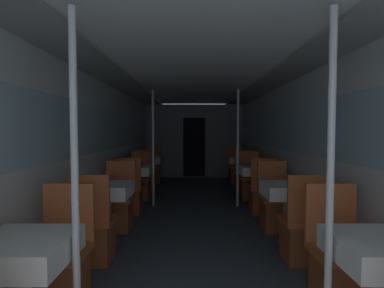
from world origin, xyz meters
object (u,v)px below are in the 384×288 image
Objects in this scene: dining_table_left_1 at (107,193)px; dining_table_left_2 at (135,172)px; chair_right_near_1 at (301,234)px; chair_right_far_2 at (249,185)px; dining_table_right_3 at (239,161)px; support_pole_right_2 at (237,148)px; chair_right_far_3 at (236,172)px; chair_left_far_1 at (118,209)px; chair_left_near_2 at (130,196)px; support_pole_left_2 at (153,148)px; dining_table_right_1 at (286,193)px; chair_left_near_3 at (146,178)px; chair_left_far_2 at (140,185)px; chair_right_far_0 at (338,270)px; chair_left_near_1 at (94,234)px; chair_left_far_3 at (152,172)px; support_pole_right_0 at (330,185)px; dining_table_left_3 at (149,161)px; dining_table_left_0 at (23,256)px; chair_right_near_2 at (261,196)px; chair_right_far_1 at (274,209)px; support_pole_left_0 at (75,185)px; dining_table_right_0 at (381,256)px; chair_left_far_0 at (61,270)px; chair_right_near_3 at (242,178)px.

dining_table_left_1 and dining_table_left_2 have the same top height.
chair_right_near_1 is 2.87m from chair_right_far_2.
dining_table_left_2 and dining_table_right_3 have the same top height.
chair_right_far_3 is at bearing 82.15° from support_pole_right_2.
chair_left_far_1 is 1.00× the size of chair_left_near_2.
support_pole_left_2 is 2.87× the size of dining_table_right_1.
chair_right_far_2 is at bearing -19.99° from chair_left_near_3.
chair_left_far_2 is (0.00, 0.52, -0.33)m from dining_table_left_2.
chair_right_far_0 is (2.20, -1.83, 0.00)m from chair_left_far_1.
chair_left_far_3 is (0.00, 4.70, 0.00)m from chair_left_near_1.
dining_table_left_1 is 2.66m from support_pole_right_0.
chair_left_far_1 is 3.17m from dining_table_left_3.
dining_table_left_0 is at bearing -180.00° from support_pole_right_0.
chair_right_near_2 reaches higher than dining_table_right_1.
chair_left_near_1 is 0.45× the size of support_pole_right_2.
dining_table_left_1 is 2.58m from chair_right_near_2.
dining_table_left_3 is 4.74m from chair_right_near_1.
chair_left_near_2 is 1.00× the size of chair_right_far_1.
dining_table_left_3 is 5.46m from chair_right_far_0.
chair_right_far_2 is at bearing 15.40° from support_pole_left_2.
dining_table_left_2 is 0.35× the size of support_pole_right_0.
dining_table_right_1 is (2.20, 1.83, 0.00)m from dining_table_left_0.
support_pole_left_0 is 2.24× the size of chair_left_near_3.
chair_left_far_3 is 5.19m from chair_right_near_1.
chair_right_far_3 is (0.00, 5.50, 0.00)m from chair_right_far_0.
support_pole_right_0 is 2.24× the size of chair_right_far_1.
chair_left_near_3 is at bearing -90.00° from dining_table_left_3.
chair_right_far_1 is 0.45× the size of support_pole_right_2.
support_pole_left_2 is (0.32, -0.52, 0.77)m from chair_left_far_2.
support_pole_left_0 is 6.07m from chair_left_far_3.
dining_table_left_2 is 0.78× the size of chair_left_near_2.
dining_table_right_3 is (2.20, 0.52, 0.33)m from chair_left_near_3.
chair_right_far_0 is at bearing -90.00° from chair_right_near_1.
chair_left_far_2 and chair_right_far_1 have the same top height.
dining_table_right_0 and dining_table_right_3 have the same top height.
dining_table_left_0 is 0.78× the size of chair_left_far_0.
dining_table_right_0 is at bearing -90.00° from chair_right_near_2.
dining_table_left_3 is at bearing 90.00° from chair_left_near_1.
chair_left_far_3 is 2.86m from chair_right_far_2.
dining_table_right_3 is (0.00, 1.32, 0.33)m from chair_right_far_2.
dining_table_left_1 is at bearing -135.65° from support_pole_right_2.
support_pole_right_2 is (1.87, -0.52, 0.77)m from chair_left_far_2.
chair_left_far_1 is at bearing -90.00° from chair_left_far_0.
chair_right_far_3 is (1.87, 6.01, -0.77)m from support_pole_left_0.
support_pole_left_2 is 4.14m from dining_table_right_0.
dining_table_left_2 is at bearing -30.91° from chair_right_far_1.
dining_table_right_1 is 4.20m from chair_right_far_3.
dining_table_right_3 is (0.00, 3.15, 0.33)m from chair_right_far_1.
chair_right_near_3 is (-0.00, 3.15, -0.33)m from dining_table_right_1.
chair_right_far_2 is at bearing -30.91° from dining_table_left_3.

